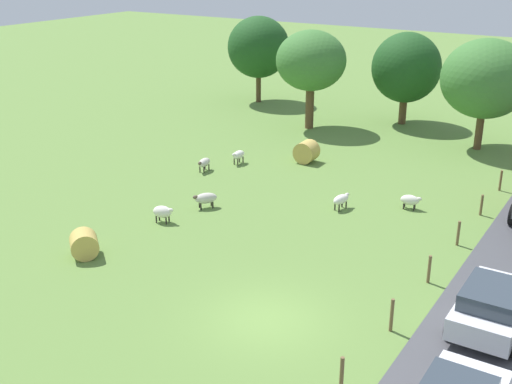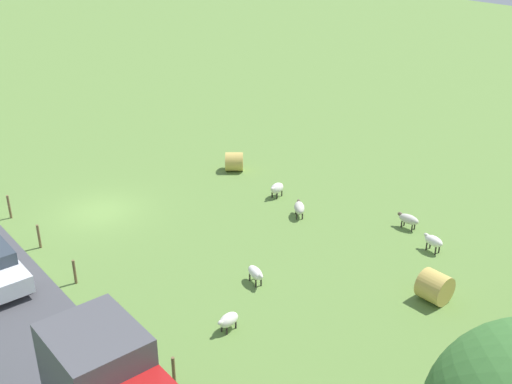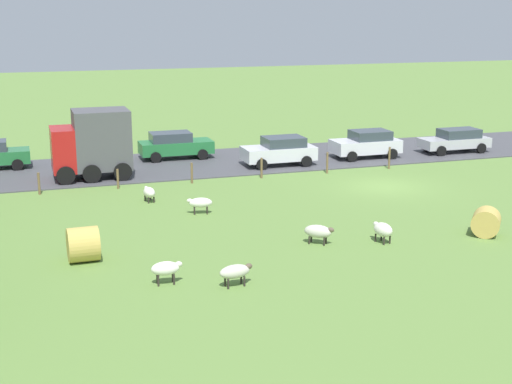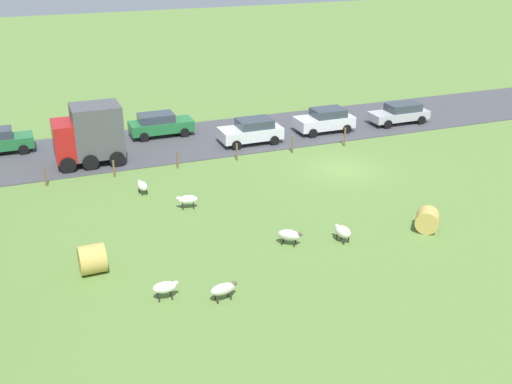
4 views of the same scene
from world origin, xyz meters
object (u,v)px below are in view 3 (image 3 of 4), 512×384
Objects in this scene: hay_bale_0 at (486,222)px; sheep_5 at (235,272)px; sheep_0 at (166,269)px; car_8 at (366,144)px; car_4 at (280,150)px; car_3 at (175,145)px; car_2 at (455,140)px; sheep_4 at (318,232)px; sheep_1 at (149,192)px; truck_0 at (93,143)px; sheep_2 at (200,203)px; sheep_3 at (383,230)px; hay_bale_1 at (83,244)px.

sheep_5 is at bearing 101.22° from hay_bale_0.
car_8 reaches higher than sheep_0.
hay_bale_0 is 0.27× the size of car_4.
car_4 is (16.75, -10.09, 0.37)m from sheep_0.
sheep_5 is 22.75m from car_8.
car_3 is at bearing -12.71° from sheep_0.
sheep_5 is 0.27× the size of car_2.
car_2 is at bearing -46.92° from sheep_4.
car_8 is at bearing -66.59° from sheep_1.
sheep_4 is at bearing 81.09° from hay_bale_0.
car_8 is at bearing -106.51° from car_3.
sheep_1 is at bearing -161.66° from truck_0.
sheep_2 is at bearing -6.46° from sheep_5.
sheep_2 is 1.00× the size of sheep_4.
truck_0 is at bearing 125.65° from car_3.
car_3 reaches higher than sheep_5.
hay_bale_0 is 0.25× the size of car_2.
hay_bale_0 reaches higher than sheep_3.
sheep_5 is 0.29× the size of car_8.
sheep_0 reaches higher than sheep_5.
sheep_1 is 21.64m from car_2.
sheep_2 is at bearing 30.67° from sheep_4.
sheep_1 is 0.25× the size of truck_0.
hay_bale_0 is at bearing -95.79° from sheep_3.
car_4 reaches higher than hay_bale_1.
hay_bale_1 is (0.80, 8.91, 0.13)m from sheep_4.
car_4 is 5.85m from car_8.
car_2 is (6.12, -20.76, 0.37)m from sheep_1.
car_2 is at bearing -40.77° from sheep_3.
hay_bale_0 is at bearing 150.96° from car_2.
hay_bale_0 reaches higher than sheep_1.
sheep_0 is at bearing 95.67° from hay_bale_0.
car_4 reaches higher than sheep_5.
truck_0 is (15.45, 14.02, 1.39)m from hay_bale_0.
sheep_1 is at bearing -26.08° from hay_bale_1.
hay_bale_1 is 13.75m from truck_0.
truck_0 is (8.72, 3.76, 1.44)m from sheep_2.
car_4 is (-0.03, -10.69, -1.04)m from truck_0.
sheep_1 is at bearing 32.68° from sheep_2.
car_3 is at bearing 13.07° from sheep_3.
sheep_5 is 0.94× the size of hay_bale_1.
hay_bale_0 is 20.91m from truck_0.
sheep_2 reaches higher than sheep_1.
sheep_3 is 0.84× the size of hay_bale_1.
sheep_1 is at bearing 40.00° from sheep_3.
car_3 reaches higher than hay_bale_0.
car_8 is (9.13, -12.77, 0.41)m from sheep_2.
truck_0 is at bearing 91.42° from car_8.
car_8 is (0.44, -5.84, 0.01)m from car_4.
truck_0 is at bearing -7.55° from hay_bale_1.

